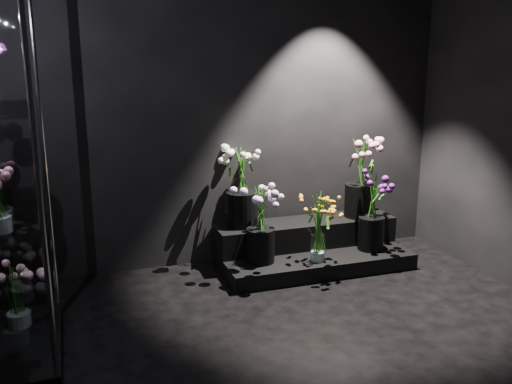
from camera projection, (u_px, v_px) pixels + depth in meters
name	position (u px, v px, depth m)	size (l,w,h in m)	color
floor	(315.00, 379.00, 3.26)	(4.00, 4.00, 0.00)	black
wall_back	(221.00, 102.00, 4.76)	(4.00, 4.00, 0.00)	black
display_riser	(310.00, 247.00, 4.98)	(1.62, 0.72, 0.36)	black
bouquet_orange_bells	(318.00, 226.00, 4.62)	(0.31, 0.31, 0.57)	white
bouquet_lilac	(260.00, 218.00, 4.59)	(0.41, 0.41, 0.64)	black
bouquet_purple	(372.00, 207.00, 4.87)	(0.44, 0.44, 0.66)	black
bouquet_cream_roses	(242.00, 182.00, 4.79)	(0.41, 0.41, 0.68)	black
bouquet_pink_roses	(360.00, 173.00, 5.05)	(0.46, 0.46, 0.71)	black
bouquet_case_base_pink	(16.00, 293.00, 3.61)	(0.38, 0.38, 0.43)	white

